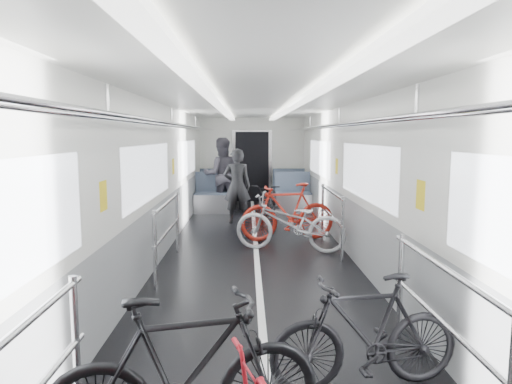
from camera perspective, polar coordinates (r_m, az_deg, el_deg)
car_shell at (r=8.00m, az=-0.07°, el=1.53°), size 3.02×14.01×2.41m
bike_left_mid at (r=2.94m, az=-8.76°, el=-21.60°), size 1.72×0.83×0.99m
bike_right_near at (r=3.65m, az=13.57°, el=-16.67°), size 1.52×0.63×0.89m
bike_right_mid at (r=7.50m, az=4.27°, el=-3.85°), size 1.93×1.09×0.96m
bike_right_far at (r=8.27m, az=4.00°, el=-2.51°), size 1.81×0.81×1.05m
bike_aisle at (r=9.83m, az=1.65°, el=-1.45°), size 0.92×1.77×0.88m
person_standing at (r=9.88m, az=-2.38°, el=0.75°), size 0.59×0.39×1.62m
person_seated at (r=11.42m, az=-4.36°, el=2.16°), size 1.00×0.84×1.85m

